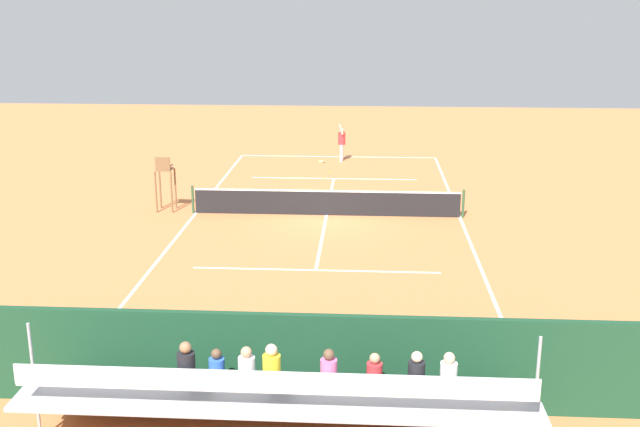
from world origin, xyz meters
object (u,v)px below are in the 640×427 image
umpire_chair (165,178)px  equipment_bag (339,385)px  bleacher_stand (285,398)px  tennis_ball_near (323,178)px  tennis_player (342,141)px  courtside_bench (441,368)px  tennis_net (327,202)px  tennis_ball_far (331,172)px  tennis_racket (321,161)px

umpire_chair → equipment_bag: umpire_chair is taller
bleacher_stand → tennis_ball_near: (0.55, -21.33, -0.92)m
umpire_chair → equipment_bag: 15.45m
tennis_player → courtside_bench: bearing=97.0°
tennis_net → umpire_chair: (6.20, -0.23, 0.81)m
tennis_net → equipment_bag: bearing=94.2°
umpire_chair → tennis_ball_near: size_ratio=32.42×
tennis_net → courtside_bench: size_ratio=5.72×
equipment_bag → tennis_ball_near: size_ratio=13.64×
tennis_ball_far → bleacher_stand: bearing=90.7°
tennis_net → courtside_bench: (-3.07, 13.27, 0.06)m
equipment_bag → courtside_bench: bearing=-176.5°
courtside_bench → equipment_bag: size_ratio=2.00×
tennis_racket → bleacher_stand: bearing=92.0°
courtside_bench → tennis_racket: courtside_bench is taller
bleacher_stand → equipment_bag: (-0.90, -1.96, -0.77)m
tennis_racket → tennis_net: bearing=94.6°
equipment_bag → tennis_player: (0.75, -23.33, 0.84)m
tennis_net → tennis_player: size_ratio=5.35×
tennis_net → tennis_player: (-0.22, -9.93, 0.51)m
equipment_bag → tennis_racket: size_ratio=1.58×
equipment_bag → tennis_ball_near: equipment_bag is taller
tennis_net → tennis_ball_near: (0.47, -5.97, -0.47)m
equipment_bag → tennis_racket: 23.15m
umpire_chair → bleacher_stand: bearing=111.9°
tennis_net → tennis_player: bearing=-91.3°
equipment_bag → tennis_racket: (1.75, -23.08, -0.16)m
umpire_chair → tennis_ball_far: bearing=-130.7°
tennis_racket → tennis_player: bearing=-166.2°
bleacher_stand → umpire_chair: bleacher_stand is taller
equipment_bag → tennis_ball_far: 20.64m
courtside_bench → tennis_ball_far: bearing=-80.9°
bleacher_stand → tennis_player: bearing=-90.3°
tennis_ball_near → tennis_ball_far: bearing=-102.6°
tennis_net → bleacher_stand: bleacher_stand is taller
bleacher_stand → equipment_bag: 2.29m
tennis_player → tennis_ball_far: size_ratio=29.18×
equipment_bag → tennis_ball_near: 19.43m
tennis_ball_far → tennis_player: bearing=-98.7°
courtside_bench → bleacher_stand: bearing=34.9°
tennis_racket → tennis_ball_far: 2.54m
equipment_bag → tennis_player: bearing=-88.2°
tennis_racket → tennis_ball_far: bearing=103.3°
bleacher_stand → courtside_bench: (-3.00, -2.09, -0.39)m
tennis_ball_far → tennis_ball_near: bearing=77.4°
umpire_chair → courtside_bench: (-9.27, 13.50, -0.76)m
umpire_chair → tennis_ball_near: 8.21m
umpire_chair → courtside_bench: umpire_chair is taller
tennis_racket → tennis_ball_far: size_ratio=8.62×
tennis_racket → tennis_ball_near: size_ratio=8.62×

